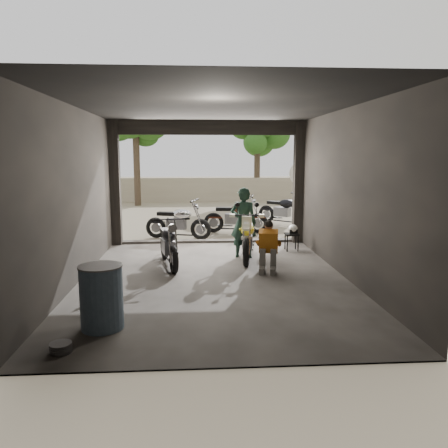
{
  "coord_description": "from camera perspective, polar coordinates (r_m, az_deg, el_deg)",
  "views": [
    {
      "loc": [
        -0.35,
        -7.98,
        2.33
      ],
      "look_at": [
        0.23,
        0.6,
        0.97
      ],
      "focal_mm": 35.0,
      "sensor_mm": 36.0,
      "label": 1
    }
  ],
  "objects": [
    {
      "name": "mechanic",
      "position": [
        8.76,
        5.79,
        -3.13
      ],
      "size": [
        0.64,
        0.78,
        0.99
      ],
      "primitive_type": null,
      "rotation": [
        0.0,
        0.0,
        -0.21
      ],
      "color": "#BA6918",
      "rests_on": "ground"
    },
    {
      "name": "outside_bike_b",
      "position": [
        13.12,
        1.54,
        1.3
      ],
      "size": [
        1.77,
        0.94,
        1.14
      ],
      "primitive_type": null,
      "rotation": [
        0.0,
        0.0,
        1.42
      ],
      "color": "#3F1A0F",
      "rests_on": "ground"
    },
    {
      "name": "rider",
      "position": [
        9.88,
        2.54,
        0.14
      ],
      "size": [
        0.66,
        0.5,
        1.62
      ],
      "primitive_type": "imported",
      "rotation": [
        0.0,
        0.0,
        2.93
      ],
      "color": "black",
      "rests_on": "ground"
    },
    {
      "name": "outside_bike_a",
      "position": [
        12.22,
        -6.04,
        0.62
      ],
      "size": [
        1.77,
        1.1,
        1.12
      ],
      "primitive_type": null,
      "rotation": [
        0.0,
        0.0,
        1.3
      ],
      "color": "black",
      "rests_on": "ground"
    },
    {
      "name": "stool",
      "position": [
        10.76,
        8.83,
        -1.6
      ],
      "size": [
        0.32,
        0.32,
        0.44
      ],
      "rotation": [
        0.0,
        0.0,
        -0.27
      ],
      "color": "black",
      "rests_on": "ground"
    },
    {
      "name": "garage",
      "position": [
        8.6,
        -1.5,
        1.97
      ],
      "size": [
        7.0,
        7.13,
        3.2
      ],
      "color": "#2D2B28",
      "rests_on": "ground"
    },
    {
      "name": "sign_post",
      "position": [
        13.18,
        10.0,
        4.93
      ],
      "size": [
        0.72,
        0.08,
        2.15
      ],
      "rotation": [
        0.0,
        0.0,
        0.07
      ],
      "color": "black",
      "rests_on": "ground"
    },
    {
      "name": "tree_right",
      "position": [
        22.24,
        4.39,
        12.15
      ],
      "size": [
        2.2,
        2.2,
        5.0
      ],
      "color": "#382B1E",
      "rests_on": "ground"
    },
    {
      "name": "boundary_wall",
      "position": [
        22.05,
        -2.94,
        4.5
      ],
      "size": [
        18.0,
        0.3,
        1.2
      ],
      "primitive_type": "cube",
      "color": "gray",
      "rests_on": "ground"
    },
    {
      "name": "helmet",
      "position": [
        10.76,
        9.0,
        -0.63
      ],
      "size": [
        0.26,
        0.27,
        0.22
      ],
      "primitive_type": "ellipsoid",
      "rotation": [
        0.0,
        0.0,
        0.14
      ],
      "color": "white",
      "rests_on": "stool"
    },
    {
      "name": "left_bike",
      "position": [
        9.25,
        -7.25,
        -2.18
      ],
      "size": [
        0.99,
        1.72,
        1.1
      ],
      "primitive_type": null,
      "rotation": [
        0.0,
        0.0,
        0.21
      ],
      "color": "black",
      "rests_on": "ground"
    },
    {
      "name": "main_bike",
      "position": [
        9.74,
        3.1,
        -1.5
      ],
      "size": [
        0.95,
        1.76,
        1.12
      ],
      "primitive_type": null,
      "rotation": [
        0.0,
        0.0,
        -0.16
      ],
      "color": "#F0EFCA",
      "rests_on": "ground"
    },
    {
      "name": "ground",
      "position": [
        8.32,
        -1.3,
        -7.27
      ],
      "size": [
        80.0,
        80.0,
        0.0
      ],
      "primitive_type": "plane",
      "color": "#7A6D56",
      "rests_on": "ground"
    },
    {
      "name": "oil_drum",
      "position": [
        6.13,
        -15.69,
        -9.31
      ],
      "size": [
        0.74,
        0.74,
        0.88
      ],
      "primitive_type": "cylinder",
      "rotation": [
        0.0,
        0.0,
        0.4
      ],
      "color": "#465F77",
      "rests_on": "ground"
    },
    {
      "name": "outside_bike_c",
      "position": [
        14.78,
        7.78,
        2.11
      ],
      "size": [
        1.74,
        1.67,
        1.16
      ],
      "primitive_type": null,
      "rotation": [
        0.0,
        0.0,
        0.84
      ],
      "color": "black",
      "rests_on": "ground"
    },
    {
      "name": "tree_left",
      "position": [
        20.72,
        -11.51,
        13.42
      ],
      "size": [
        2.2,
        2.2,
        5.6
      ],
      "color": "#382B1E",
      "rests_on": "ground"
    }
  ]
}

